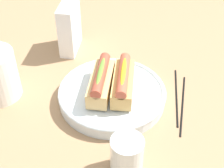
{
  "coord_description": "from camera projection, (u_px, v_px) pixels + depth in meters",
  "views": [
    {
      "loc": [
        -0.63,
        -0.04,
        0.6
      ],
      "look_at": [
        -0.0,
        -0.02,
        0.06
      ],
      "focal_mm": 53.89,
      "sensor_mm": 36.0,
      "label": 1
    }
  ],
  "objects": [
    {
      "name": "hotdog_front",
      "position": [
        123.0,
        82.0,
        0.82
      ],
      "size": [
        0.15,
        0.06,
        0.06
      ],
      "color": "tan",
      "rests_on": "serving_bowl"
    },
    {
      "name": "water_glass",
      "position": [
        127.0,
        157.0,
        0.68
      ],
      "size": [
        0.07,
        0.07,
        0.09
      ],
      "color": "white",
      "rests_on": "ground_plane"
    },
    {
      "name": "ground_plane",
      "position": [
        106.0,
        100.0,
        0.87
      ],
      "size": [
        2.4,
        2.4,
        0.0
      ],
      "primitive_type": "plane",
      "color": "#9E7A56"
    },
    {
      "name": "serving_bowl",
      "position": [
        112.0,
        95.0,
        0.85
      ],
      "size": [
        0.27,
        0.27,
        0.04
      ],
      "color": "silver",
      "rests_on": "ground_plane"
    },
    {
      "name": "napkin_box",
      "position": [
        69.0,
        28.0,
        1.0
      ],
      "size": [
        0.11,
        0.06,
        0.15
      ],
      "primitive_type": "cube",
      "rotation": [
        0.0,
        0.0,
        -0.11
      ],
      "color": "white",
      "rests_on": "ground_plane"
    },
    {
      "name": "hotdog_back",
      "position": [
        101.0,
        81.0,
        0.83
      ],
      "size": [
        0.15,
        0.06,
        0.06
      ],
      "color": "#DBB270",
      "rests_on": "serving_bowl"
    },
    {
      "name": "chopstick_near",
      "position": [
        177.0,
        96.0,
        0.88
      ],
      "size": [
        0.22,
        0.02,
        0.01
      ],
      "primitive_type": "cylinder",
      "rotation": [
        0.0,
        1.57,
        -0.09
      ],
      "color": "black",
      "rests_on": "ground_plane"
    },
    {
      "name": "chopstick_far",
      "position": [
        183.0,
        104.0,
        0.85
      ],
      "size": [
        0.22,
        0.04,
        0.01
      ],
      "primitive_type": "cylinder",
      "rotation": [
        0.0,
        1.57,
        -0.17
      ],
      "color": "black",
      "rests_on": "ground_plane"
    }
  ]
}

